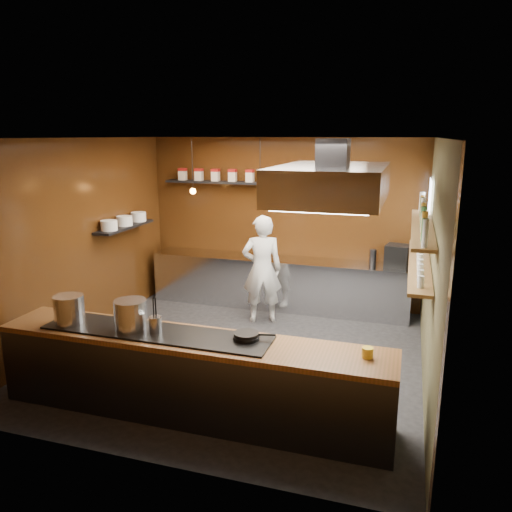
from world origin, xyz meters
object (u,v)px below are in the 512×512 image
at_px(extractor_hood, 332,183).
at_px(chef, 262,269).
at_px(stockpot_small, 131,315).
at_px(stockpot_large, 69,309).
at_px(espresso_machine, 398,256).

bearing_deg(extractor_hood, chef, 127.33).
bearing_deg(chef, extractor_hood, 106.51).
bearing_deg(stockpot_small, stockpot_large, -176.74).
bearing_deg(stockpot_small, chef, 78.49).
height_order(extractor_hood, espresso_machine, extractor_hood).
bearing_deg(stockpot_small, espresso_machine, 54.55).
relative_size(stockpot_small, espresso_machine, 0.97).
distance_m(espresso_machine, chef, 2.26).
xyz_separation_m(extractor_hood, chef, (-1.37, 1.80, -1.61)).
xyz_separation_m(stockpot_large, chef, (1.38, 3.06, -0.21)).
distance_m(extractor_hood, stockpot_large, 3.34).
height_order(extractor_hood, chef, extractor_hood).
relative_size(espresso_machine, chef, 0.21).
xyz_separation_m(extractor_hood, stockpot_large, (-2.75, -1.27, -1.40)).
distance_m(extractor_hood, stockpot_small, 2.72).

